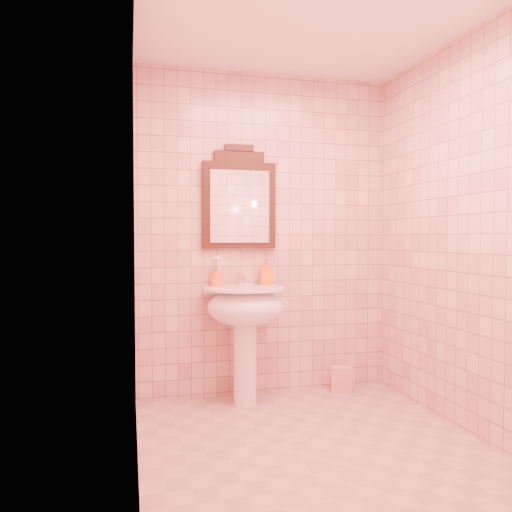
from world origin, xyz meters
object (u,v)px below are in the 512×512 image
object	(u,v)px
pedestal_sink	(245,315)
toothbrush_cup	(217,279)
mirror	(239,201)
soap_dispenser	(266,272)
towel	(341,379)

from	to	relation	value
pedestal_sink	toothbrush_cup	bearing A→B (deg)	139.30
pedestal_sink	mirror	size ratio (longest dim) A/B	1.09
soap_dispenser	towel	world-z (taller)	soap_dispenser
mirror	toothbrush_cup	world-z (taller)	mirror
towel	pedestal_sink	bearing A→B (deg)	-172.33
mirror	towel	xyz separation A→B (m)	(0.81, -0.09, -1.41)
mirror	soap_dispenser	bearing A→B (deg)	-13.18
pedestal_sink	soap_dispenser	bearing A→B (deg)	37.56
pedestal_sink	toothbrush_cup	world-z (taller)	toothbrush_cup
toothbrush_cup	mirror	bearing A→B (deg)	12.96
pedestal_sink	towel	bearing A→B (deg)	7.67
pedestal_sink	toothbrush_cup	size ratio (longest dim) A/B	4.22
towel	mirror	bearing A→B (deg)	173.53
pedestal_sink	mirror	distance (m)	0.87
mirror	soap_dispenser	distance (m)	0.59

